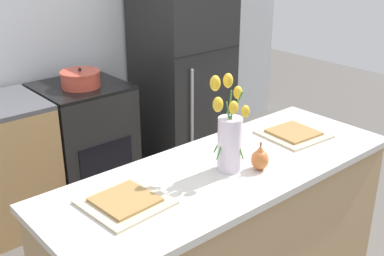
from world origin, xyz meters
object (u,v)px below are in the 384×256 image
at_px(pear_figurine, 260,159).
at_px(flower_vase, 229,135).
at_px(plate_setting_right, 293,133).
at_px(stove_range, 85,142).
at_px(cooking_pot, 81,79).
at_px(refrigerator, 183,68).
at_px(plate_setting_left, 125,201).

bearing_deg(pear_figurine, flower_vase, 140.71).
bearing_deg(plate_setting_right, stove_range, 105.68).
bearing_deg(cooking_pot, flower_vase, -93.46).
relative_size(stove_range, refrigerator, 0.53).
height_order(pear_figurine, plate_setting_right, pear_figurine).
distance_m(pear_figurine, plate_setting_right, 0.46).
bearing_deg(cooking_pot, pear_figurine, -89.40).
xyz_separation_m(refrigerator, flower_vase, (-1.06, -1.62, 0.22)).
height_order(stove_range, plate_setting_right, plate_setting_right).
relative_size(refrigerator, cooking_pot, 6.09).
distance_m(flower_vase, cooking_pot, 1.58).
relative_size(pear_figurine, plate_setting_left, 0.41).
xyz_separation_m(refrigerator, plate_setting_right, (-0.51, -1.56, 0.06)).
bearing_deg(plate_setting_left, flower_vase, -6.13).
distance_m(refrigerator, plate_setting_right, 1.65).
height_order(flower_vase, cooking_pot, flower_vase).
bearing_deg(flower_vase, plate_setting_left, 173.87).
bearing_deg(refrigerator, plate_setting_right, -108.12).
bearing_deg(stove_range, flower_vase, -93.91).
distance_m(plate_setting_left, cooking_pot, 1.64).
distance_m(stove_range, plate_setting_right, 1.69).
relative_size(refrigerator, flower_vase, 3.81).
bearing_deg(plate_setting_right, cooking_pot, 106.71).
relative_size(plate_setting_left, plate_setting_right, 1.00).
relative_size(plate_setting_left, cooking_pot, 1.20).
relative_size(plate_setting_right, cooking_pot, 1.20).
height_order(flower_vase, pear_figurine, flower_vase).
bearing_deg(plate_setting_left, plate_setting_right, 0.00).
xyz_separation_m(pear_figurine, plate_setting_left, (-0.64, 0.15, -0.04)).
height_order(stove_range, cooking_pot, cooking_pot).
bearing_deg(stove_range, plate_setting_left, -112.23).
xyz_separation_m(flower_vase, plate_setting_left, (-0.53, 0.06, -0.16)).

